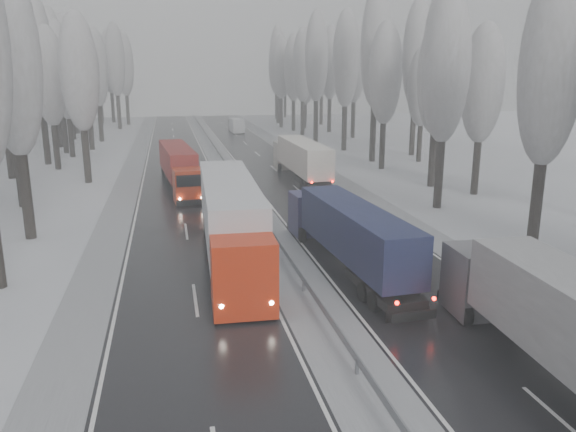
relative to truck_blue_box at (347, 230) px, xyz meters
name	(u,v)px	position (x,y,z in m)	size (l,w,h in m)	color
carriageway_right	(315,204)	(2.16, 15.16, -2.13)	(7.50, 200.00, 0.03)	black
carriageway_left	(184,211)	(-8.34, 15.16, -2.13)	(7.50, 200.00, 0.03)	black
median_slush	(251,207)	(-3.09, 15.16, -2.12)	(3.00, 200.00, 0.04)	#A3A6AB
shoulder_right	(372,202)	(7.11, 15.16, -2.12)	(2.40, 200.00, 0.04)	#A3A6AB
shoulder_left	(117,214)	(-13.29, 15.16, -2.12)	(2.40, 200.00, 0.04)	#A3A6AB
median_guardrail	(251,200)	(-3.09, 15.14, -1.54)	(0.12, 200.00, 0.76)	slate
tree_16	(552,67)	(11.95, 0.82, 8.52)	(3.60, 3.60, 16.53)	black
tree_18	(446,68)	(11.42, 12.19, 8.56)	(3.60, 3.60, 16.58)	black
tree_19	(483,85)	(16.93, 16.19, 7.27)	(3.60, 3.60, 14.57)	black
tree_20	(437,76)	(14.81, 20.32, 8.00)	(3.60, 3.60, 15.71)	black
tree_21	(441,56)	(17.04, 24.32, 9.86)	(3.60, 3.60, 18.62)	black
tree_22	(385,74)	(13.93, 30.76, 8.10)	(3.60, 3.60, 15.86)	black
tree_23	(423,87)	(20.22, 34.76, 6.62)	(3.60, 3.60, 13.55)	black
tree_24	(376,48)	(14.81, 36.18, 11.04)	(3.60, 3.60, 20.49)	black
tree_25	(417,55)	(21.73, 40.18, 10.38)	(3.60, 3.60, 19.44)	black
tree_26	(346,60)	(14.48, 46.43, 9.96)	(3.60, 3.60, 18.78)	black
tree_27	(385,66)	(21.63, 50.43, 9.22)	(3.60, 3.60, 17.62)	black
tree_28	(317,57)	(13.25, 57.11, 10.49)	(3.60, 3.60, 19.62)	black
tree_29	(355,65)	(20.62, 61.11, 9.53)	(3.60, 3.60, 18.11)	black
tree_30	(303,66)	(13.48, 66.86, 9.37)	(3.60, 3.60, 17.86)	black
tree_31	(330,64)	(19.39, 70.86, 9.83)	(3.60, 3.60, 18.58)	black
tree_32	(294,68)	(13.54, 74.37, 9.04)	(3.60, 3.60, 17.33)	black
tree_33	(305,79)	(16.68, 78.37, 7.12)	(3.60, 3.60, 14.33)	black
tree_34	(281,68)	(12.65, 81.47, 9.23)	(3.60, 3.60, 17.63)	black
tree_35	(322,66)	(21.86, 85.47, 9.62)	(3.60, 3.60, 18.25)	black
tree_36	(278,60)	(13.95, 91.32, 10.88)	(3.60, 3.60, 20.23)	black
tree_37	(306,72)	(20.93, 95.32, 8.42)	(3.60, 3.60, 16.37)	black
tree_38	(276,68)	(15.64, 101.88, 9.45)	(3.60, 3.60, 17.97)	black
tree_39	(285,73)	(18.46, 105.88, 8.31)	(3.60, 3.60, 16.19)	black
tree_58	(10,60)	(-18.21, 9.72, 8.96)	(3.60, 3.60, 17.21)	black
tree_60	(9,84)	(-20.83, 19.35, 7.45)	(3.60, 3.60, 14.84)	black
tree_62	(79,73)	(-17.03, 28.88, 8.21)	(3.60, 3.60, 16.04)	black
tree_64	(49,77)	(-21.35, 37.87, 7.82)	(3.60, 3.60, 15.42)	black
tree_65	(37,53)	(-23.14, 41.87, 10.40)	(3.60, 3.60, 19.48)	black
tree_66	(65,77)	(-21.24, 47.50, 7.69)	(3.60, 3.60, 15.23)	black
tree_67	(58,68)	(-22.63, 51.50, 8.89)	(3.60, 3.60, 17.09)	black
tree_68	(86,70)	(-19.67, 54.27, 8.60)	(3.60, 3.60, 16.65)	black
tree_69	(52,58)	(-24.51, 58.27, 10.32)	(3.60, 3.60, 19.35)	black
tree_70	(96,69)	(-19.41, 64.35, 8.88)	(3.60, 3.60, 17.09)	black
tree_71	(66,58)	(-24.17, 68.35, 10.48)	(3.60, 3.60, 19.61)	black
tree_72	(87,77)	(-22.02, 73.69, 7.62)	(3.60, 3.60, 15.11)	black
tree_73	(72,69)	(-24.90, 77.69, 8.96)	(3.60, 3.60, 17.22)	black
tree_74	(115,60)	(-18.16, 84.48, 10.53)	(3.60, 3.60, 19.68)	black
tree_75	(67,64)	(-27.29, 88.48, 9.85)	(3.60, 3.60, 18.60)	black
tree_76	(125,65)	(-17.14, 93.87, 9.81)	(3.60, 3.60, 18.55)	black
tree_77	(99,79)	(-22.75, 97.87, 7.12)	(3.60, 3.60, 14.32)	black
tree_78	(109,62)	(-20.65, 100.47, 10.45)	(3.60, 3.60, 19.55)	black
tree_79	(98,70)	(-23.42, 104.47, 8.87)	(3.60, 3.60, 17.07)	black
truck_blue_box	(347,230)	(0.00, 0.00, 0.00)	(3.16, 14.42, 3.67)	#1D1C48
truck_cream_box	(301,157)	(3.43, 25.56, 0.18)	(2.60, 15.55, 3.98)	#AAA497
box_truck_distant	(236,125)	(2.83, 73.46, -0.87)	(2.25, 6.75, 2.50)	silver
truck_red_white	(231,217)	(-6.04, 2.09, 0.51)	(3.41, 17.82, 4.55)	red
truck_red_red	(179,165)	(-8.40, 24.08, 0.06)	(3.58, 14.84, 3.78)	#A42109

